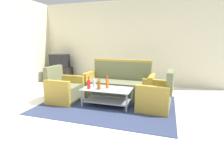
{
  "coord_description": "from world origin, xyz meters",
  "views": [
    {
      "loc": [
        1.28,
        -3.0,
        1.43
      ],
      "look_at": [
        0.13,
        0.61,
        0.65
      ],
      "focal_mm": 28.34,
      "sensor_mm": 36.0,
      "label": 1
    }
  ],
  "objects_px": {
    "couch": "(119,85)",
    "bottle_brown": "(99,85)",
    "bottle_clear": "(94,83)",
    "tv_stand": "(60,74)",
    "television": "(60,61)",
    "bottle_orange": "(107,83)",
    "bottle_red": "(89,84)",
    "coffee_table": "(107,94)",
    "armchair_left": "(64,90)",
    "armchair_right": "(156,97)",
    "cup": "(99,86)"
  },
  "relations": [
    {
      "from": "couch",
      "to": "bottle_brown",
      "type": "relative_size",
      "value": 6.98
    },
    {
      "from": "couch",
      "to": "bottle_clear",
      "type": "height_order",
      "value": "couch"
    },
    {
      "from": "tv_stand",
      "to": "television",
      "type": "relative_size",
      "value": 1.28
    },
    {
      "from": "bottle_orange",
      "to": "bottle_red",
      "type": "relative_size",
      "value": 1.1
    },
    {
      "from": "couch",
      "to": "bottle_red",
      "type": "xyz_separation_m",
      "value": [
        -0.45,
        -0.93,
        0.2
      ]
    },
    {
      "from": "coffee_table",
      "to": "bottle_brown",
      "type": "relative_size",
      "value": 4.23
    },
    {
      "from": "couch",
      "to": "bottle_clear",
      "type": "relative_size",
      "value": 7.03
    },
    {
      "from": "couch",
      "to": "armchair_left",
      "type": "bearing_deg",
      "value": 34.84
    },
    {
      "from": "bottle_red",
      "to": "bottle_clear",
      "type": "xyz_separation_m",
      "value": [
        0.04,
        0.21,
        -0.01
      ]
    },
    {
      "from": "bottle_orange",
      "to": "television",
      "type": "bearing_deg",
      "value": 142.74
    },
    {
      "from": "couch",
      "to": "armchair_right",
      "type": "xyz_separation_m",
      "value": [
        1.0,
        -0.67,
        -0.03
      ]
    },
    {
      "from": "bottle_orange",
      "to": "cup",
      "type": "bearing_deg",
      "value": -159.17
    },
    {
      "from": "bottle_orange",
      "to": "armchair_right",
      "type": "bearing_deg",
      "value": 4.67
    },
    {
      "from": "armchair_left",
      "to": "bottle_orange",
      "type": "xyz_separation_m",
      "value": [
        1.1,
        0.03,
        0.24
      ]
    },
    {
      "from": "bottle_orange",
      "to": "bottle_brown",
      "type": "distance_m",
      "value": 0.2
    },
    {
      "from": "couch",
      "to": "cup",
      "type": "bearing_deg",
      "value": 73.96
    },
    {
      "from": "bottle_red",
      "to": "bottle_orange",
      "type": "bearing_deg",
      "value": 25.19
    },
    {
      "from": "bottle_clear",
      "to": "bottle_orange",
      "type": "bearing_deg",
      "value": -5.7
    },
    {
      "from": "bottle_brown",
      "to": "television",
      "type": "distance_m",
      "value": 3.14
    },
    {
      "from": "coffee_table",
      "to": "television",
      "type": "xyz_separation_m",
      "value": [
        -2.51,
        1.92,
        0.49
      ]
    },
    {
      "from": "bottle_orange",
      "to": "television",
      "type": "distance_m",
      "value": 3.15
    },
    {
      "from": "couch",
      "to": "bottle_orange",
      "type": "height_order",
      "value": "couch"
    },
    {
      "from": "bottle_brown",
      "to": "bottle_red",
      "type": "distance_m",
      "value": 0.24
    },
    {
      "from": "coffee_table",
      "to": "bottle_brown",
      "type": "distance_m",
      "value": 0.31
    },
    {
      "from": "bottle_red",
      "to": "cup",
      "type": "xyz_separation_m",
      "value": [
        0.2,
        0.11,
        -0.06
      ]
    },
    {
      "from": "coffee_table",
      "to": "armchair_right",
      "type": "bearing_deg",
      "value": 5.98
    },
    {
      "from": "bottle_brown",
      "to": "bottle_red",
      "type": "bearing_deg",
      "value": -174.78
    },
    {
      "from": "bottle_red",
      "to": "television",
      "type": "relative_size",
      "value": 0.45
    },
    {
      "from": "coffee_table",
      "to": "television",
      "type": "bearing_deg",
      "value": 142.51
    },
    {
      "from": "armchair_right",
      "to": "armchair_left",
      "type": "bearing_deg",
      "value": 97.33
    },
    {
      "from": "bottle_orange",
      "to": "bottle_brown",
      "type": "height_order",
      "value": "bottle_orange"
    },
    {
      "from": "armchair_right",
      "to": "bottle_brown",
      "type": "xyz_separation_m",
      "value": [
        -1.21,
        -0.24,
        0.22
      ]
    },
    {
      "from": "coffee_table",
      "to": "cup",
      "type": "distance_m",
      "value": 0.27
    },
    {
      "from": "armchair_left",
      "to": "tv_stand",
      "type": "xyz_separation_m",
      "value": [
        -1.39,
        1.93,
        -0.03
      ]
    },
    {
      "from": "couch",
      "to": "coffee_table",
      "type": "relative_size",
      "value": 1.65
    },
    {
      "from": "cup",
      "to": "tv_stand",
      "type": "height_order",
      "value": "tv_stand"
    },
    {
      "from": "bottle_red",
      "to": "television",
      "type": "bearing_deg",
      "value": 135.74
    },
    {
      "from": "bottle_brown",
      "to": "tv_stand",
      "type": "xyz_separation_m",
      "value": [
        -2.36,
        2.05,
        -0.25
      ]
    },
    {
      "from": "coffee_table",
      "to": "bottle_orange",
      "type": "xyz_separation_m",
      "value": [
        -0.01,
        0.02,
        0.25
      ]
    },
    {
      "from": "bottle_brown",
      "to": "cup",
      "type": "bearing_deg",
      "value": 114.43
    },
    {
      "from": "armchair_left",
      "to": "armchair_right",
      "type": "xyz_separation_m",
      "value": [
        2.18,
        0.12,
        0.0
      ]
    },
    {
      "from": "television",
      "to": "bottle_brown",
      "type": "bearing_deg",
      "value": 142.21
    },
    {
      "from": "bottle_red",
      "to": "bottle_clear",
      "type": "relative_size",
      "value": 1.08
    },
    {
      "from": "bottle_brown",
      "to": "bottle_clear",
      "type": "height_order",
      "value": "bottle_brown"
    },
    {
      "from": "bottle_brown",
      "to": "television",
      "type": "height_order",
      "value": "television"
    },
    {
      "from": "couch",
      "to": "tv_stand",
      "type": "xyz_separation_m",
      "value": [
        -2.58,
        1.14,
        -0.06
      ]
    },
    {
      "from": "bottle_brown",
      "to": "television",
      "type": "bearing_deg",
      "value": 139.04
    },
    {
      "from": "bottle_clear",
      "to": "cup",
      "type": "distance_m",
      "value": 0.19
    },
    {
      "from": "couch",
      "to": "armchair_left",
      "type": "distance_m",
      "value": 1.43
    },
    {
      "from": "tv_stand",
      "to": "bottle_red",
      "type": "bearing_deg",
      "value": -44.22
    }
  ]
}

